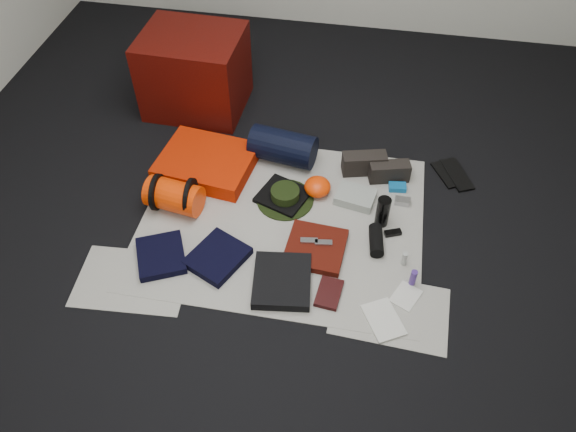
% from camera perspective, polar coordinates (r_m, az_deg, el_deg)
% --- Properties ---
extents(floor, '(4.50, 4.50, 0.02)m').
position_cam_1_polar(floor, '(3.24, -0.61, -0.61)').
color(floor, black).
rests_on(floor, ground).
extents(newspaper_mat, '(1.60, 1.30, 0.01)m').
position_cam_1_polar(newspaper_mat, '(3.23, -0.61, -0.46)').
color(newspaper_mat, beige).
rests_on(newspaper_mat, floor).
extents(newspaper_sheet_front_left, '(0.61, 0.44, 0.00)m').
position_cam_1_polar(newspaper_sheet_front_left, '(3.09, -15.53, -6.26)').
color(newspaper_sheet_front_left, beige).
rests_on(newspaper_sheet_front_left, floor).
extents(newspaper_sheet_front_right, '(0.60, 0.43, 0.00)m').
position_cam_1_polar(newspaper_sheet_front_right, '(2.91, 10.34, -9.45)').
color(newspaper_sheet_front_right, beige).
rests_on(newspaper_sheet_front_right, floor).
extents(red_cabinet, '(0.67, 0.56, 0.54)m').
position_cam_1_polar(red_cabinet, '(3.95, -9.46, 14.25)').
color(red_cabinet, '#480905').
rests_on(red_cabinet, floor).
extents(sleeping_pad, '(0.61, 0.52, 0.10)m').
position_cam_1_polar(sleeping_pad, '(3.54, -8.26, 5.40)').
color(sleeping_pad, red).
rests_on(sleeping_pad, newspaper_mat).
extents(stuff_sack, '(0.34, 0.23, 0.19)m').
position_cam_1_polar(stuff_sack, '(3.30, -11.49, 2.00)').
color(stuff_sack, '#F73704').
rests_on(stuff_sack, newspaper_mat).
extents(sack_strap_left, '(0.02, 0.22, 0.22)m').
position_cam_1_polar(sack_strap_left, '(3.32, -13.15, 2.39)').
color(sack_strap_left, black).
rests_on(sack_strap_left, newspaper_mat).
extents(sack_strap_right, '(0.02, 0.22, 0.22)m').
position_cam_1_polar(sack_strap_right, '(3.26, -9.87, 1.97)').
color(sack_strap_right, black).
rests_on(sack_strap_right, newspaper_mat).
extents(navy_duffel, '(0.43, 0.28, 0.21)m').
position_cam_1_polar(navy_duffel, '(3.53, -0.53, 7.04)').
color(navy_duffel, black).
rests_on(navy_duffel, newspaper_mat).
extents(boonie_brim, '(0.44, 0.44, 0.01)m').
position_cam_1_polar(boonie_brim, '(3.34, -0.29, 1.69)').
color(boonie_brim, black).
rests_on(boonie_brim, newspaper_mat).
extents(boonie_crown, '(0.17, 0.17, 0.07)m').
position_cam_1_polar(boonie_crown, '(3.31, -0.29, 2.19)').
color(boonie_crown, black).
rests_on(boonie_crown, boonie_brim).
extents(hiking_boot_left, '(0.28, 0.16, 0.13)m').
position_cam_1_polar(hiking_boot_left, '(3.50, 7.74, 5.33)').
color(hiking_boot_left, black).
rests_on(hiking_boot_left, newspaper_mat).
extents(hiking_boot_right, '(0.26, 0.15, 0.12)m').
position_cam_1_polar(hiking_boot_right, '(3.48, 10.25, 4.47)').
color(hiking_boot_right, black).
rests_on(hiking_boot_right, newspaper_mat).
extents(flip_flop_left, '(0.19, 0.25, 0.01)m').
position_cam_1_polar(flip_flop_left, '(3.63, 15.72, 4.08)').
color(flip_flop_left, black).
rests_on(flip_flop_left, floor).
extents(flip_flop_right, '(0.21, 0.31, 0.02)m').
position_cam_1_polar(flip_flop_right, '(3.65, 16.78, 4.06)').
color(flip_flop_right, black).
rests_on(flip_flop_right, floor).
extents(trousers_navy_a, '(0.34, 0.36, 0.04)m').
position_cam_1_polar(trousers_navy_a, '(3.12, -12.78, -3.95)').
color(trousers_navy_a, black).
rests_on(trousers_navy_a, newspaper_mat).
extents(trousers_navy_b, '(0.36, 0.38, 0.05)m').
position_cam_1_polar(trousers_navy_b, '(3.06, -7.17, -4.16)').
color(trousers_navy_b, black).
rests_on(trousers_navy_b, newspaper_mat).
extents(trousers_charcoal, '(0.34, 0.37, 0.05)m').
position_cam_1_polar(trousers_charcoal, '(2.93, -0.61, -6.61)').
color(trousers_charcoal, black).
rests_on(trousers_charcoal, newspaper_mat).
extents(black_tshirt, '(0.35, 0.34, 0.03)m').
position_cam_1_polar(black_tshirt, '(3.35, -0.49, 2.07)').
color(black_tshirt, black).
rests_on(black_tshirt, newspaper_mat).
extents(red_shirt, '(0.34, 0.34, 0.04)m').
position_cam_1_polar(red_shirt, '(3.08, 2.82, -3.23)').
color(red_shirt, '#4A1008').
rests_on(red_shirt, newspaper_mat).
extents(orange_stuff_sack, '(0.16, 0.16, 0.10)m').
position_cam_1_polar(orange_stuff_sack, '(3.35, 3.01, 2.99)').
color(orange_stuff_sack, '#F73704').
rests_on(orange_stuff_sack, newspaper_mat).
extents(first_aid_pouch, '(0.25, 0.21, 0.06)m').
position_cam_1_polar(first_aid_pouch, '(3.34, 6.87, 1.94)').
color(first_aid_pouch, gray).
rests_on(first_aid_pouch, newspaper_mat).
extents(water_bottle, '(0.10, 0.10, 0.19)m').
position_cam_1_polar(water_bottle, '(3.19, 9.61, 0.43)').
color(water_bottle, black).
rests_on(water_bottle, newspaper_mat).
extents(speaker, '(0.10, 0.20, 0.08)m').
position_cam_1_polar(speaker, '(3.12, 8.95, -2.46)').
color(speaker, black).
rests_on(speaker, newspaper_mat).
extents(compact_camera, '(0.09, 0.06, 0.04)m').
position_cam_1_polar(compact_camera, '(3.38, 11.54, 1.48)').
color(compact_camera, '#A5A5AA').
rests_on(compact_camera, newspaper_mat).
extents(cyan_case, '(0.11, 0.08, 0.03)m').
position_cam_1_polar(cyan_case, '(3.46, 11.05, 2.90)').
color(cyan_case, '#1062A0').
rests_on(cyan_case, newspaper_mat).
extents(toiletry_purple, '(0.03, 0.03, 0.10)m').
position_cam_1_polar(toiletry_purple, '(2.99, 12.59, -6.15)').
color(toiletry_purple, '#44277E').
rests_on(toiletry_purple, newspaper_mat).
extents(toiletry_clear, '(0.03, 0.03, 0.09)m').
position_cam_1_polar(toiletry_clear, '(3.06, 11.73, -4.27)').
color(toiletry_clear, '#A7ABA7').
rests_on(toiletry_clear, newspaper_mat).
extents(paperback_book, '(0.14, 0.20, 0.03)m').
position_cam_1_polar(paperback_book, '(2.91, 4.19, -7.82)').
color(paperback_book, black).
rests_on(paperback_book, newspaper_mat).
extents(map_booklet, '(0.24, 0.27, 0.01)m').
position_cam_1_polar(map_booklet, '(2.87, 9.67, -10.36)').
color(map_booklet, silver).
rests_on(map_booklet, newspaper_mat).
extents(map_printout, '(0.18, 0.19, 0.01)m').
position_cam_1_polar(map_printout, '(2.97, 11.88, -7.96)').
color(map_printout, silver).
rests_on(map_printout, newspaper_mat).
extents(sunglasses, '(0.10, 0.07, 0.02)m').
position_cam_1_polar(sunglasses, '(3.21, 10.60, -1.69)').
color(sunglasses, black).
rests_on(sunglasses, newspaper_mat).
extents(key_cluster, '(0.07, 0.07, 0.01)m').
position_cam_1_polar(key_cluster, '(3.09, -14.09, -5.30)').
color(key_cluster, '#A5A5AA').
rests_on(key_cluster, newspaper_mat).
extents(tape_roll, '(0.05, 0.05, 0.04)m').
position_cam_1_polar(tape_roll, '(3.34, -0.07, 2.76)').
color(tape_roll, silver).
rests_on(tape_roll, black_tshirt).
extents(energy_bar_a, '(0.10, 0.05, 0.01)m').
position_cam_1_polar(energy_bar_a, '(3.07, 2.16, -2.52)').
color(energy_bar_a, '#A5A5AA').
rests_on(energy_bar_a, red_shirt).
extents(energy_bar_b, '(0.10, 0.05, 0.01)m').
position_cam_1_polar(energy_bar_b, '(3.07, 3.63, -2.72)').
color(energy_bar_b, '#A5A5AA').
rests_on(energy_bar_b, red_shirt).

